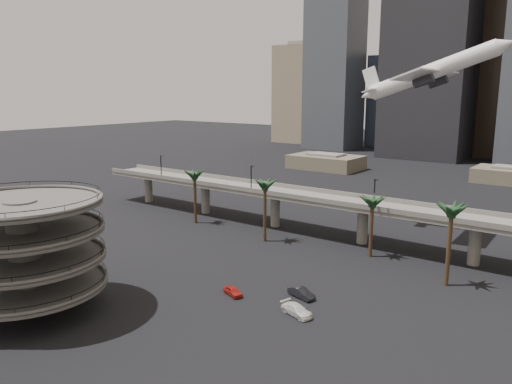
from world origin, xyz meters
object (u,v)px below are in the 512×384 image
Objects in this scene: overpass at (317,202)px; car_c at (297,310)px; airborne_jet at (430,73)px; parking_ramp at (24,245)px; car_a at (233,291)px; car_b at (301,293)px.

car_c is at bearing -63.49° from overpass.
overpass is 3.99× the size of airborne_jet.
car_a is (19.83, 21.91, -9.17)m from parking_ramp.
airborne_jet is at bearing 7.92° from car_a.
overpass is 33.12× the size of car_a.
airborne_jet reaches higher than overpass.
car_b is (28.76, 27.54, -9.06)m from parking_ramp.
parking_ramp is 60.46m from overpass.
airborne_jet is 64.68m from car_a.
car_c is at bearing 34.88° from parking_ramp.
parking_ramp is at bearing -102.43° from overpass.
car_c is (1.10, -53.79, -34.18)m from airborne_jet.
car_a is (6.83, -37.09, -6.67)m from overpass.
car_c reaches higher than car_a.
overpass is at bearing 42.43° from car_c.
car_b is at bearing 41.87° from car_c.
car_c is (18.48, -37.05, -6.58)m from overpass.
airborne_jet is 6.22× the size of car_c.
car_c is at bearing -90.58° from airborne_jet.
overpass is at bearing 29.45° from car_a.
airborne_jet is 8.30× the size of car_a.
car_b is at bearing -93.67° from airborne_jet.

